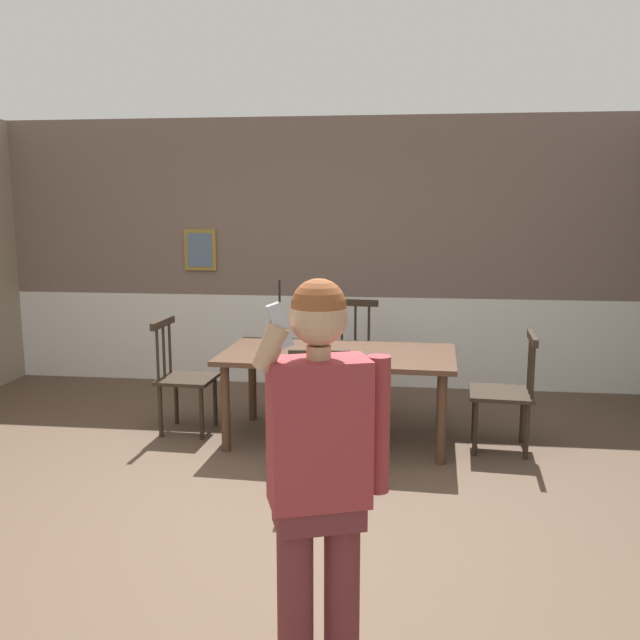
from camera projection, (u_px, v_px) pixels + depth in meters
The scene contains 8 objects.
ground_plane at pixel (260, 507), 4.37m from camera, with size 7.43×7.43×0.00m, color brown.
room_back_partition at pixel (319, 259), 7.18m from camera, with size 6.76×0.17×2.76m.
dining_table at pixel (338, 362), 5.51m from camera, with size 1.89×1.08×0.73m.
chair_near_window at pixel (506, 392), 5.33m from camera, with size 0.51×0.51×0.92m.
chair_by_doorway at pixel (183, 377), 5.76m from camera, with size 0.46×0.46×0.95m.
chair_at_table_head at pixel (321, 417), 4.68m from camera, with size 0.43×0.43×0.97m.
chair_opposite_corner at pixel (352, 358), 6.40m from camera, with size 0.48×0.48×1.01m.
person_figure at pixel (321, 467), 2.58m from camera, with size 0.50×0.31×1.64m.
Camera 1 is at (0.88, -4.03, 1.90)m, focal length 38.72 mm.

